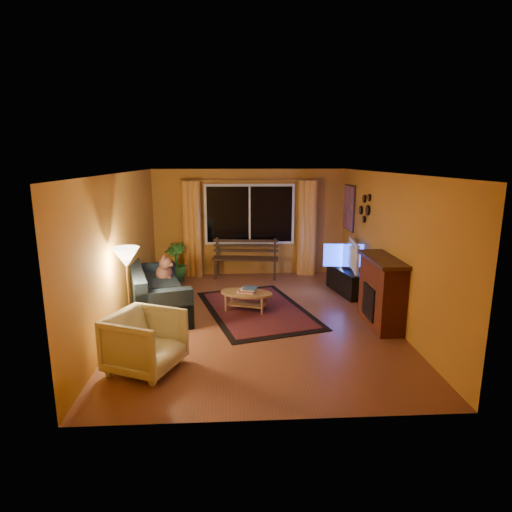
{
  "coord_description": "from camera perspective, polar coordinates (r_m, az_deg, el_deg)",
  "views": [
    {
      "loc": [
        -0.42,
        -7.05,
        2.72
      ],
      "look_at": [
        0.0,
        0.3,
        1.05
      ],
      "focal_mm": 30.0,
      "sensor_mm": 36.0,
      "label": 1
    }
  ],
  "objects": [
    {
      "name": "floor",
      "position": [
        7.57,
        0.13,
        -8.36
      ],
      "size": [
        4.5,
        6.0,
        0.02
      ],
      "primitive_type": "cube",
      "color": "brown",
      "rests_on": "ground"
    },
    {
      "name": "ceiling",
      "position": [
        7.06,
        0.14,
        11.08
      ],
      "size": [
        4.5,
        6.0,
        0.02
      ],
      "primitive_type": "cube",
      "color": "white",
      "rests_on": "ground"
    },
    {
      "name": "wall_back",
      "position": [
        10.17,
        -0.88,
        4.49
      ],
      "size": [
        4.5,
        0.02,
        2.5
      ],
      "primitive_type": "cube",
      "color": "#C37D2A",
      "rests_on": "ground"
    },
    {
      "name": "wall_left",
      "position": [
        7.43,
        -17.54,
        0.77
      ],
      "size": [
        0.02,
        6.0,
        2.5
      ],
      "primitive_type": "cube",
      "color": "#C37D2A",
      "rests_on": "ground"
    },
    {
      "name": "wall_right",
      "position": [
        7.68,
        17.22,
        1.17
      ],
      "size": [
        0.02,
        6.0,
        2.5
      ],
      "primitive_type": "cube",
      "color": "#C37D2A",
      "rests_on": "ground"
    },
    {
      "name": "window",
      "position": [
        10.08,
        -0.86,
        5.56
      ],
      "size": [
        2.0,
        0.02,
        1.3
      ],
      "primitive_type": "cube",
      "color": "black",
      "rests_on": "wall_back"
    },
    {
      "name": "curtain_rod",
      "position": [
        9.97,
        -0.87,
        10.09
      ],
      "size": [
        3.2,
        0.03,
        0.03
      ],
      "primitive_type": "cylinder",
      "rotation": [
        0.0,
        1.57,
        0.0
      ],
      "color": "#BF8C3F",
      "rests_on": "wall_back"
    },
    {
      "name": "curtain_left",
      "position": [
        10.1,
        -8.53,
        3.54
      ],
      "size": [
        0.36,
        0.36,
        2.24
      ],
      "primitive_type": "cylinder",
      "color": "#F19739",
      "rests_on": "ground"
    },
    {
      "name": "curtain_right",
      "position": [
        10.21,
        6.77,
        3.69
      ],
      "size": [
        0.36,
        0.36,
        2.24
      ],
      "primitive_type": "cylinder",
      "color": "#F19739",
      "rests_on": "ground"
    },
    {
      "name": "bench",
      "position": [
        10.01,
        -1.43,
        -1.62
      ],
      "size": [
        1.57,
        0.63,
        0.46
      ],
      "primitive_type": "cube",
      "rotation": [
        0.0,
        0.0,
        -0.12
      ],
      "color": "black",
      "rests_on": "ground"
    },
    {
      "name": "potted_plant",
      "position": [
        9.85,
        -10.68,
        -0.83
      ],
      "size": [
        0.63,
        0.63,
        0.88
      ],
      "primitive_type": "imported",
      "rotation": [
        0.0,
        0.0,
        -0.35
      ],
      "color": "#235B1E",
      "rests_on": "ground"
    },
    {
      "name": "sofa",
      "position": [
        7.95,
        -12.97,
        -4.31
      ],
      "size": [
        1.45,
        2.28,
        0.86
      ],
      "primitive_type": "cube",
      "rotation": [
        0.0,
        0.0,
        0.28
      ],
      "color": "black",
      "rests_on": "ground"
    },
    {
      "name": "dog",
      "position": [
        8.32,
        -12.19,
        -1.63
      ],
      "size": [
        0.49,
        0.57,
        0.53
      ],
      "primitive_type": null,
      "rotation": [
        0.0,
        0.0,
        -0.3
      ],
      "color": "brown",
      "rests_on": "sofa"
    },
    {
      "name": "armchair",
      "position": [
        5.86,
        -14.57,
        -10.66
      ],
      "size": [
        1.06,
        1.08,
        0.86
      ],
      "primitive_type": "imported",
      "rotation": [
        0.0,
        0.0,
        1.16
      ],
      "color": "beige",
      "rests_on": "ground"
    },
    {
      "name": "floor_lamp",
      "position": [
        6.79,
        -16.62,
        -4.9
      ],
      "size": [
        0.28,
        0.28,
        1.44
      ],
      "primitive_type": "cylinder",
      "rotation": [
        0.0,
        0.0,
        0.21
      ],
      "color": "#BF8C3F",
      "rests_on": "ground"
    },
    {
      "name": "rug",
      "position": [
        7.95,
        0.08,
        -7.14
      ],
      "size": [
        2.35,
        3.04,
        0.02
      ],
      "primitive_type": "cube",
      "rotation": [
        0.0,
        0.0,
        0.27
      ],
      "color": "#751A01",
      "rests_on": "ground"
    },
    {
      "name": "coffee_table",
      "position": [
        7.87,
        -1.29,
        -6.07
      ],
      "size": [
        1.22,
        1.22,
        0.35
      ],
      "primitive_type": "cylinder",
      "rotation": [
        0.0,
        0.0,
        -0.31
      ],
      "color": "#9A6A3D",
      "rests_on": "ground"
    },
    {
      "name": "tv_console",
      "position": [
        9.07,
        12.07,
        -3.29
      ],
      "size": [
        0.63,
        1.27,
        0.51
      ],
      "primitive_type": "cube",
      "rotation": [
        0.0,
        0.0,
        0.19
      ],
      "color": "black",
      "rests_on": "ground"
    },
    {
      "name": "television",
      "position": [
        8.93,
        12.23,
        0.1
      ],
      "size": [
        0.26,
        1.03,
        0.59
      ],
      "primitive_type": "imported",
      "rotation": [
        0.0,
        0.0,
        1.44
      ],
      "color": "black",
      "rests_on": "tv_console"
    },
    {
      "name": "fireplace",
      "position": [
        7.42,
        16.4,
        -4.77
      ],
      "size": [
        0.4,
        1.2,
        1.1
      ],
      "primitive_type": "cube",
      "color": "maroon",
      "rests_on": "ground"
    },
    {
      "name": "mirror_cluster",
      "position": [
        8.8,
        14.23,
        6.4
      ],
      "size": [
        0.06,
        0.6,
        0.56
      ],
      "primitive_type": null,
      "color": "black",
      "rests_on": "wall_right"
    },
    {
      "name": "painting",
      "position": [
        9.91,
        12.27,
        6.31
      ],
      "size": [
        0.04,
        0.76,
        0.96
      ],
      "primitive_type": "cube",
      "color": "orange",
      "rests_on": "wall_right"
    }
  ]
}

